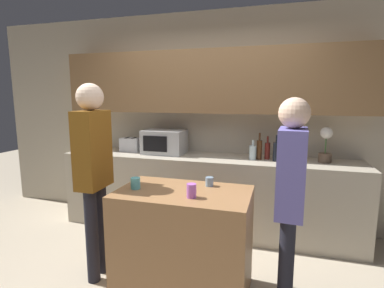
{
  "coord_description": "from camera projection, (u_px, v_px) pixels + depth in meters",
  "views": [
    {
      "loc": [
        0.84,
        -2.07,
        1.65
      ],
      "look_at": [
        0.11,
        0.41,
        1.24
      ],
      "focal_mm": 28.0,
      "sensor_mm": 36.0,
      "label": 1
    }
  ],
  "objects": [
    {
      "name": "back_wall",
      "position": [
        211.0,
        105.0,
        3.79
      ],
      "size": [
        6.4,
        0.4,
        2.7
      ],
      "color": "#B2A893",
      "rests_on": "ground_plane"
    },
    {
      "name": "back_counter",
      "position": [
        206.0,
        193.0,
        3.7
      ],
      "size": [
        3.6,
        0.62,
        0.93
      ],
      "color": "#B7AD99",
      "rests_on": "ground_plane"
    },
    {
      "name": "kitchen_island",
      "position": [
        184.0,
        242.0,
        2.51
      ],
      "size": [
        1.09,
        0.65,
        0.89
      ],
      "color": "#996B42",
      "rests_on": "ground_plane"
    },
    {
      "name": "microwave",
      "position": [
        164.0,
        142.0,
        3.83
      ],
      "size": [
        0.52,
        0.39,
        0.3
      ],
      "color": "#B7BABC",
      "rests_on": "back_counter"
    },
    {
      "name": "toaster",
      "position": [
        131.0,
        145.0,
        3.97
      ],
      "size": [
        0.26,
        0.16,
        0.18
      ],
      "color": "silver",
      "rests_on": "back_counter"
    },
    {
      "name": "potted_plant",
      "position": [
        326.0,
        145.0,
        3.29
      ],
      "size": [
        0.14,
        0.14,
        0.4
      ],
      "color": "brown",
      "rests_on": "back_counter"
    },
    {
      "name": "bottle_0",
      "position": [
        253.0,
        152.0,
        3.45
      ],
      "size": [
        0.08,
        0.08,
        0.23
      ],
      "color": "silver",
      "rests_on": "back_counter"
    },
    {
      "name": "bottle_1",
      "position": [
        259.0,
        149.0,
        3.46
      ],
      "size": [
        0.06,
        0.06,
        0.31
      ],
      "color": "#472814",
      "rests_on": "back_counter"
    },
    {
      "name": "bottle_2",
      "position": [
        267.0,
        150.0,
        3.48
      ],
      "size": [
        0.06,
        0.06,
        0.27
      ],
      "color": "maroon",
      "rests_on": "back_counter"
    },
    {
      "name": "bottle_3",
      "position": [
        277.0,
        151.0,
        3.36
      ],
      "size": [
        0.08,
        0.08,
        0.3
      ],
      "color": "black",
      "rests_on": "back_counter"
    },
    {
      "name": "bottle_4",
      "position": [
        284.0,
        151.0,
        3.41
      ],
      "size": [
        0.09,
        0.09,
        0.27
      ],
      "color": "maroon",
      "rests_on": "back_counter"
    },
    {
      "name": "bottle_5",
      "position": [
        293.0,
        151.0,
        3.4
      ],
      "size": [
        0.07,
        0.07,
        0.3
      ],
      "color": "#472814",
      "rests_on": "back_counter"
    },
    {
      "name": "cup_0",
      "position": [
        209.0,
        182.0,
        2.57
      ],
      "size": [
        0.07,
        0.07,
        0.08
      ],
      "color": "#7896B0",
      "rests_on": "kitchen_island"
    },
    {
      "name": "cup_1",
      "position": [
        191.0,
        191.0,
        2.27
      ],
      "size": [
        0.08,
        0.08,
        0.11
      ],
      "color": "#BF65D6",
      "rests_on": "kitchen_island"
    },
    {
      "name": "cup_2",
      "position": [
        135.0,
        183.0,
        2.49
      ],
      "size": [
        0.08,
        0.08,
        0.09
      ],
      "color": "#5CC4CC",
      "rests_on": "kitchen_island"
    },
    {
      "name": "person_left",
      "position": [
        290.0,
        191.0,
        2.15
      ],
      "size": [
        0.22,
        0.35,
        1.65
      ],
      "rotation": [
        0.0,
        0.0,
        1.51
      ],
      "color": "black",
      "rests_on": "ground_plane"
    },
    {
      "name": "person_center",
      "position": [
        93.0,
        165.0,
        2.62
      ],
      "size": [
        0.23,
        0.34,
        1.76
      ],
      "rotation": [
        0.0,
        0.0,
        -1.55
      ],
      "color": "black",
      "rests_on": "ground_plane"
    }
  ]
}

